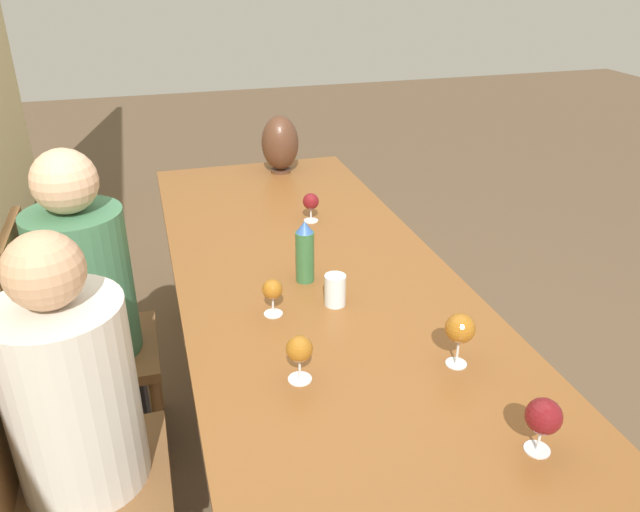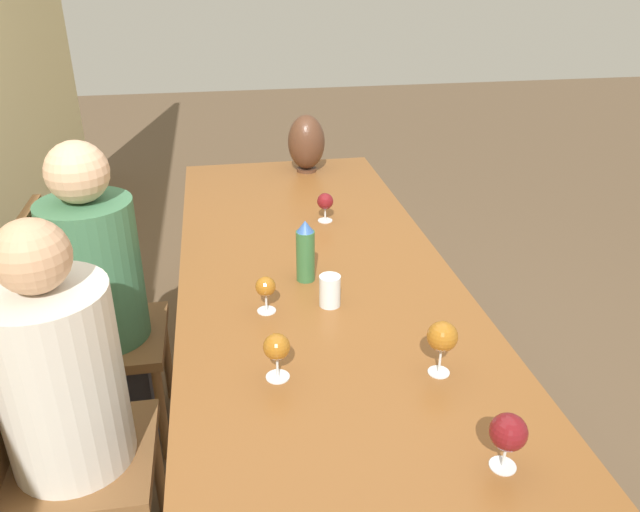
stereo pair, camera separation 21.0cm
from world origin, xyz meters
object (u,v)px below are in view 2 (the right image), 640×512
(water_tumbler, at_px, (330,291))
(person_far, at_px, (102,290))
(vase, at_px, (306,142))
(wine_glass_4, at_px, (508,433))
(wine_glass_2, at_px, (442,337))
(chair_near, at_px, (47,445))
(wine_glass_0, at_px, (277,348))
(chair_far, at_px, (84,325))
(person_near, at_px, (71,405))
(wine_glass_1, at_px, (325,202))
(water_bottle, at_px, (305,252))
(wine_glass_3, at_px, (266,288))

(water_tumbler, height_order, person_far, person_far)
(vase, distance_m, wine_glass_4, 2.09)
(wine_glass_4, bearing_deg, wine_glass_2, 4.15)
(wine_glass_2, bearing_deg, person_far, 50.79)
(wine_glass_4, relative_size, chair_near, 0.14)
(wine_glass_0, bearing_deg, vase, -11.18)
(vase, xyz_separation_m, wine_glass_2, (-1.74, -0.10, -0.04))
(chair_far, height_order, person_near, person_near)
(chair_near, distance_m, person_far, 0.66)
(wine_glass_1, bearing_deg, wine_glass_0, 163.08)
(wine_glass_0, distance_m, person_near, 0.62)
(vase, height_order, chair_near, vase)
(water_bottle, height_order, person_far, person_far)
(vase, height_order, chair_far, vase)
(wine_glass_1, distance_m, wine_glass_2, 1.09)
(wine_glass_2, xyz_separation_m, wine_glass_3, (0.40, 0.43, -0.03))
(chair_far, distance_m, person_far, 0.17)
(person_near, bearing_deg, person_far, 0.05)
(wine_glass_1, xyz_separation_m, wine_glass_2, (-1.08, -0.12, 0.03))
(water_bottle, height_order, wine_glass_2, water_bottle)
(vase, xyz_separation_m, person_far, (-0.92, 0.91, -0.26))
(water_tumbler, xyz_separation_m, wine_glass_1, (0.68, -0.11, 0.03))
(person_near, height_order, person_far, person_far)
(person_near, bearing_deg, chair_far, 8.00)
(water_bottle, height_order, person_near, person_near)
(wine_glass_0, xyz_separation_m, chair_far, (0.77, 0.66, -0.34))
(vase, relative_size, wine_glass_3, 2.39)
(water_tumbler, xyz_separation_m, wine_glass_4, (-0.75, -0.25, 0.04))
(water_tumbler, height_order, wine_glass_2, wine_glass_2)
(wine_glass_4, bearing_deg, chair_near, 64.76)
(wine_glass_2, bearing_deg, chair_far, 53.17)
(wine_glass_2, bearing_deg, person_near, 79.93)
(vase, bearing_deg, chair_near, 147.48)
(water_bottle, xyz_separation_m, wine_glass_0, (-0.53, 0.16, -0.01))
(chair_near, bearing_deg, person_near, -90.00)
(wine_glass_2, relative_size, wine_glass_4, 1.13)
(vase, relative_size, chair_far, 0.29)
(wine_glass_0, bearing_deg, wine_glass_4, -131.37)
(water_tumbler, bearing_deg, wine_glass_3, 91.30)
(wine_glass_2, distance_m, wine_glass_4, 0.35)
(wine_glass_2, xyz_separation_m, person_far, (0.82, 1.00, -0.22))
(wine_glass_4, bearing_deg, vase, 3.41)
(chair_near, xyz_separation_m, person_near, (-0.00, -0.09, 0.13))
(wine_glass_0, height_order, wine_glass_4, wine_glass_4)
(person_near, relative_size, person_far, 0.99)
(water_bottle, xyz_separation_m, person_far, (0.24, 0.73, -0.21))
(person_far, bearing_deg, vase, -44.55)
(wine_glass_3, relative_size, person_near, 0.10)
(water_bottle, bearing_deg, chair_far, 73.93)
(water_bottle, height_order, water_tumbler, water_bottle)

